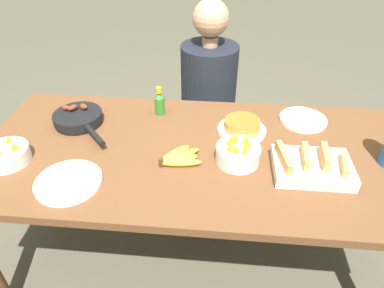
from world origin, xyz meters
TOP-DOWN VIEW (x-y plane):
  - ground_plane at (0.00, 0.00)m, footprint 14.00×14.00m
  - dining_table at (0.00, 0.00)m, footprint 1.79×0.83m
  - banana_bunch at (-0.05, -0.08)m, footprint 0.18×0.15m
  - melon_tray at (0.46, -0.10)m, footprint 0.29×0.20m
  - skillet at (-0.54, 0.15)m, footprint 0.30×0.32m
  - frittata_plate_center at (0.21, 0.15)m, footprint 0.22×0.22m
  - empty_plate_near_front at (0.50, 0.27)m, footprint 0.22×0.22m
  - empty_plate_far_left at (-0.43, -0.25)m, footprint 0.24×0.24m
  - fruit_bowl_mango at (0.19, -0.06)m, footprint 0.17×0.17m
  - fruit_bowl_citrus at (-0.72, -0.14)m, footprint 0.18×0.18m
  - hot_sauce_bottle at (-0.18, 0.28)m, footprint 0.05×0.05m
  - person_figure at (0.03, 0.68)m, footprint 0.35×0.35m

SIDE VIEW (x-z plane):
  - ground_plane at x=0.00m, z-range 0.00..0.00m
  - person_figure at x=0.03m, z-range -0.10..1.05m
  - dining_table at x=0.00m, z-range 0.27..0.98m
  - empty_plate_far_left at x=-0.43m, z-range 0.71..0.73m
  - empty_plate_near_front at x=0.50m, z-range 0.71..0.73m
  - banana_bunch at x=-0.05m, z-range 0.71..0.75m
  - frittata_plate_center at x=0.21m, z-range 0.71..0.77m
  - skillet at x=-0.54m, z-range 0.70..0.78m
  - melon_tray at x=0.46m, z-range 0.69..0.79m
  - fruit_bowl_citrus at x=-0.72m, z-range 0.69..0.80m
  - fruit_bowl_mango at x=0.19m, z-range 0.70..0.81m
  - hot_sauce_bottle at x=-0.18m, z-range 0.70..0.84m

